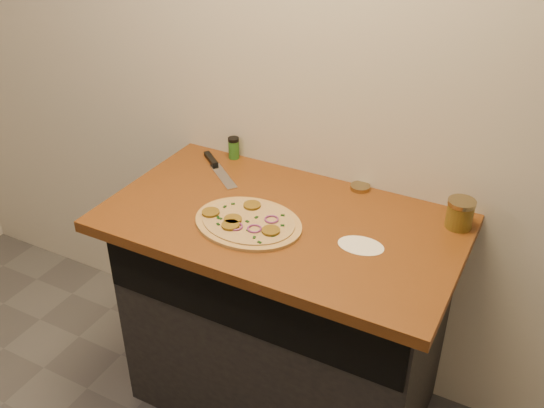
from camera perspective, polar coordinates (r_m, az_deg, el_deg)
The scene contains 8 objects.
cabinet at distance 2.34m, azimuth 1.19°, elevation -10.61°, with size 1.10×0.60×0.86m, color black.
countertop at distance 2.05m, azimuth 0.95°, elevation -1.70°, with size 1.20×0.70×0.04m, color brown.
pizza at distance 1.99m, azimuth -2.30°, elevation -1.72°, with size 0.39×0.39×0.02m.
chefs_knife at distance 2.35m, azimuth -5.24°, elevation 3.50°, with size 0.26×0.21×0.02m.
mason_jar_lid at distance 2.22m, azimuth 8.30°, elevation 1.58°, with size 0.07×0.07×0.02m, color #938055.
salsa_jar at distance 2.05m, azimuth 17.27°, elevation -0.86°, with size 0.09×0.09×0.10m.
spice_shaker at distance 2.40m, azimuth -3.63°, elevation 5.29°, with size 0.04×0.04×0.09m.
flour_spill at distance 1.92m, azimuth 8.36°, elevation -3.89°, with size 0.15×0.15×0.00m, color white.
Camera 1 is at (0.77, -0.11, 1.99)m, focal length 40.00 mm.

